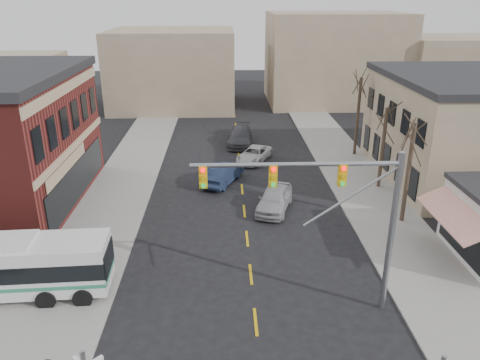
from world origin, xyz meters
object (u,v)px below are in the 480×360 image
(car_b, at_px, (223,173))
(car_c, at_px, (254,154))
(car_d, at_px, (240,136))
(pedestrian_near, at_px, (73,272))
(car_a, at_px, (275,199))
(pedestrian_far, at_px, (79,247))
(traffic_signal_mast, at_px, (338,202))

(car_b, relative_size, car_c, 1.09)
(car_d, relative_size, pedestrian_near, 3.60)
(car_a, height_order, car_d, car_d)
(car_a, bearing_deg, pedestrian_far, -132.68)
(car_b, xyz_separation_m, pedestrian_far, (-8.09, -11.87, 0.20))
(pedestrian_near, bearing_deg, traffic_signal_mast, -79.30)
(car_a, bearing_deg, pedestrian_near, -123.49)
(car_d, xyz_separation_m, pedestrian_far, (-9.85, -22.27, 0.19))
(traffic_signal_mast, bearing_deg, car_c, 95.95)
(traffic_signal_mast, distance_m, pedestrian_far, 14.79)
(traffic_signal_mast, distance_m, car_c, 22.45)
(traffic_signal_mast, bearing_deg, car_d, 97.16)
(car_a, bearing_deg, car_b, 142.78)
(traffic_signal_mast, relative_size, car_c, 1.98)
(car_c, bearing_deg, traffic_signal_mast, -59.10)
(car_a, xyz_separation_m, pedestrian_near, (-11.37, -9.14, 0.09))
(traffic_signal_mast, bearing_deg, car_a, 97.50)
(car_c, relative_size, pedestrian_far, 2.54)
(car_c, bearing_deg, pedestrian_far, -97.77)
(traffic_signal_mast, bearing_deg, car_b, 107.26)
(car_c, bearing_deg, car_b, -94.00)
(car_a, distance_m, car_b, 6.35)
(car_c, distance_m, pedestrian_far, 20.29)
(car_b, relative_size, pedestrian_far, 2.75)
(car_c, relative_size, pedestrian_near, 2.87)
(traffic_signal_mast, relative_size, car_b, 1.83)
(car_a, bearing_deg, traffic_signal_mast, -64.78)
(car_b, height_order, pedestrian_near, pedestrian_near)
(car_b, bearing_deg, car_d, -75.57)
(car_d, bearing_deg, car_b, -95.12)
(car_d, bearing_deg, traffic_signal_mast, -78.36)
(car_b, xyz_separation_m, pedestrian_near, (-7.72, -14.34, 0.10))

